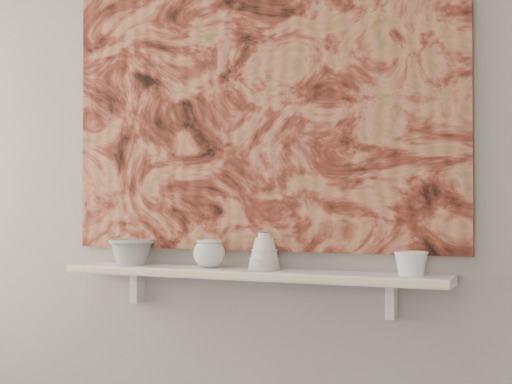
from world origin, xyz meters
The scene contains 11 objects.
wall_back centered at (0.00, 1.60, 1.35)m, with size 3.60×3.60×0.00m, color gray.
shelf centered at (0.00, 1.51, 0.92)m, with size 1.40×0.18×0.03m, color silver.
shelf_stripe centered at (0.00, 1.41, 0.92)m, with size 1.40×0.01×0.02m, color beige.
bracket_left centered at (-0.49, 1.57, 0.84)m, with size 0.03×0.06×0.12m, color silver.
bracket_right centered at (0.49, 1.57, 0.84)m, with size 0.03×0.06×0.12m, color silver.
painting centered at (0.00, 1.59, 1.54)m, with size 1.50×0.03×1.10m, color maroon.
house_motif centered at (0.45, 1.57, 1.23)m, with size 0.09×0.00×0.08m, color black.
bowl_grey centered at (-0.47, 1.51, 0.98)m, with size 0.17×0.17×0.10m, color #A0A09E, non-canonical shape.
cup_cream centered at (-0.15, 1.51, 0.98)m, with size 0.11×0.11×0.10m, color silver, non-canonical shape.
bell_vessel centered at (0.06, 1.51, 0.99)m, with size 0.12×0.12×0.13m, color beige, non-canonical shape.
bowl_white centered at (0.57, 1.51, 0.97)m, with size 0.11×0.11×0.08m, color silver, non-canonical shape.
Camera 1 is at (1.00, -0.77, 1.16)m, focal length 50.00 mm.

